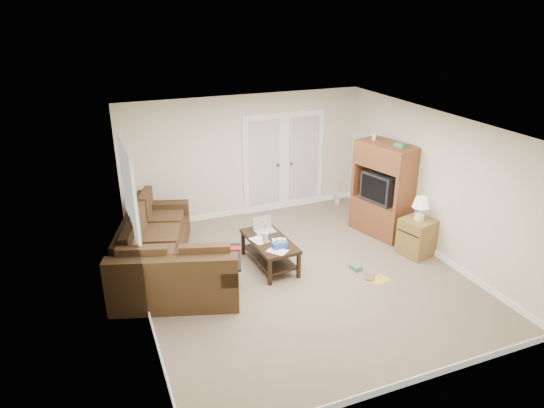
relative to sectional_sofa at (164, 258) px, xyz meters
name	(u,v)px	position (x,y,z in m)	size (l,w,h in m)	color
floor	(300,275)	(2.07, -0.77, -0.34)	(5.50, 5.50, 0.00)	gray
ceiling	(304,125)	(2.07, -0.77, 2.16)	(5.00, 5.50, 0.02)	silver
wall_left	(137,231)	(-0.43, -0.77, 0.91)	(0.02, 5.50, 2.50)	white
wall_right	(434,184)	(4.57, -0.77, 0.91)	(0.02, 5.50, 2.50)	white
wall_back	(245,156)	(2.07, 1.98, 0.91)	(5.00, 0.02, 2.50)	white
wall_front	(412,297)	(2.07, -3.52, 0.91)	(5.00, 0.02, 2.50)	white
baseboards	(300,272)	(2.07, -0.77, -0.29)	(5.00, 5.50, 0.10)	silver
french_doors	(284,162)	(2.92, 1.94, 0.69)	(1.80, 0.05, 2.13)	silver
window_left	(129,186)	(-0.39, 0.23, 1.21)	(0.05, 1.92, 1.42)	silver
sectional_sofa	(164,258)	(0.00, 0.00, 0.00)	(2.08, 3.27, 0.88)	#432F1A
coffee_table	(269,251)	(1.72, -0.28, -0.08)	(0.68, 1.24, 0.82)	black
tv_armoire	(384,189)	(4.19, 0.12, 0.55)	(0.88, 1.23, 1.91)	brown
side_cabinet	(417,234)	(4.27, -0.87, 0.05)	(0.62, 0.62, 1.08)	olive
space_heater	(337,198)	(4.09, 1.68, -0.20)	(0.11, 0.09, 0.28)	silver
floor_magazine	(380,280)	(3.20, -1.39, -0.34)	(0.30, 0.23, 0.01)	gold
floor_greenbox	(356,267)	(3.01, -0.96, -0.31)	(0.14, 0.19, 0.08)	#3E8A56
floor_book	(365,277)	(3.02, -1.23, -0.34)	(0.16, 0.22, 0.02)	brown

